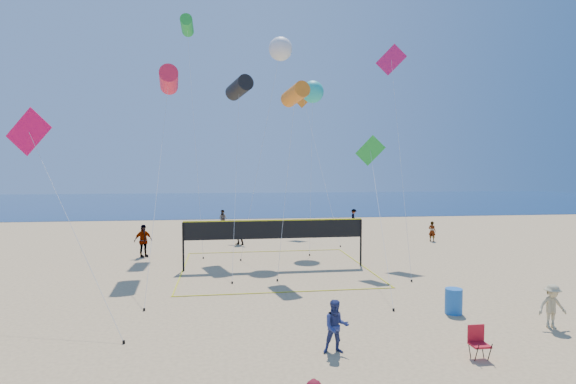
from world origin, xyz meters
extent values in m
cube|color=navy|center=(0.00, 62.00, 0.01)|extent=(140.00, 50.00, 0.03)
imported|color=navy|center=(0.91, 2.68, 0.76)|extent=(0.77, 0.62, 1.52)
imported|color=tan|center=(8.41, 3.71, 0.73)|extent=(0.96, 0.58, 1.46)
imported|color=gray|center=(-7.24, 17.70, 0.97)|extent=(1.19, 1.06, 1.93)
imported|color=gray|center=(-1.47, 21.28, 0.86)|extent=(1.51, 1.44, 1.71)
imported|color=gray|center=(12.36, 21.07, 0.72)|extent=(0.61, 0.62, 1.44)
imported|color=gray|center=(-2.78, 30.34, 0.80)|extent=(0.92, 0.81, 1.60)
imported|color=gray|center=(9.24, 30.77, 0.75)|extent=(0.85, 1.09, 1.49)
cube|color=red|center=(4.73, 1.76, 0.40)|extent=(0.49, 0.45, 0.05)
cube|color=red|center=(4.73, 1.95, 0.66)|extent=(0.48, 0.05, 0.48)
cylinder|color=black|center=(4.54, 1.58, 0.22)|extent=(0.03, 0.25, 0.63)
cylinder|color=black|center=(4.53, 1.93, 0.22)|extent=(0.03, 0.25, 0.63)
cylinder|color=black|center=(4.93, 1.59, 0.22)|extent=(0.03, 0.25, 0.63)
cylinder|color=black|center=(4.92, 1.94, 0.22)|extent=(0.03, 0.25, 0.63)
cylinder|color=blue|center=(5.94, 5.54, 0.46)|extent=(0.61, 0.61, 0.91)
cylinder|color=black|center=(-4.48, 13.66, 1.25)|extent=(0.10, 0.10, 2.51)
cylinder|color=black|center=(4.91, 13.81, 1.25)|extent=(0.10, 0.10, 2.51)
cube|color=black|center=(0.21, 13.73, 2.04)|extent=(9.39, 0.18, 0.94)
cube|color=yellow|center=(0.21, 13.73, 2.54)|extent=(9.39, 0.19, 0.06)
cube|color=yellow|center=(0.29, 9.04, 0.01)|extent=(9.60, 0.21, 0.02)
cube|color=yellow|center=(0.14, 18.43, 0.01)|extent=(9.60, 0.21, 0.02)
cylinder|color=#F31F3E|center=(-5.39, 15.97, 10.12)|extent=(1.29, 2.50, 1.31)
cylinder|color=silver|center=(-5.32, 11.61, 5.09)|extent=(0.16, 8.74, 10.08)
cylinder|color=black|center=(-5.24, 7.24, 0.05)|extent=(0.08, 0.08, 0.10)
cylinder|color=black|center=(-1.50, 18.76, 10.27)|extent=(1.77, 2.61, 1.32)
cylinder|color=silver|center=(-1.76, 14.77, 5.16)|extent=(0.53, 7.99, 10.23)
cylinder|color=black|center=(-2.01, 10.78, 0.05)|extent=(0.08, 0.08, 0.10)
cylinder|color=orange|center=(1.33, 13.90, 9.13)|extent=(1.36, 2.20, 1.12)
cylinder|color=silver|center=(0.70, 12.43, 4.59)|extent=(1.27, 2.96, 9.09)
cylinder|color=black|center=(0.08, 10.96, 0.05)|extent=(0.08, 0.08, 0.10)
cube|color=#EF0A54|center=(-9.90, 9.25, 6.69)|extent=(1.89, 0.41, 1.90)
cylinder|color=silver|center=(-7.58, 6.68, 3.37)|extent=(4.66, 5.14, 6.65)
cylinder|color=black|center=(-5.25, 4.12, 0.05)|extent=(0.08, 0.08, 0.10)
cube|color=green|center=(5.24, 13.34, 6.19)|extent=(1.38, 0.91, 1.62)
cylinder|color=silver|center=(4.56, 9.70, 3.12)|extent=(1.37, 7.29, 6.15)
cylinder|color=black|center=(3.88, 6.06, 0.05)|extent=(0.08, 0.08, 0.10)
cube|color=#BA165E|center=(7.97, 17.87, 12.06)|extent=(1.82, 0.69, 1.91)
cylinder|color=silver|center=(7.11, 13.97, 6.05)|extent=(1.75, 7.82, 12.02)
cylinder|color=black|center=(6.24, 10.07, 0.05)|extent=(0.08, 0.08, 0.10)
sphere|color=white|center=(1.15, 19.29, 12.87)|extent=(1.70, 1.70, 1.50)
cylinder|color=silver|center=(-0.18, 17.57, 6.46)|extent=(2.68, 3.46, 12.83)
cylinder|color=black|center=(-1.52, 15.86, 0.05)|extent=(0.08, 0.08, 0.10)
sphere|color=#24BCB1|center=(3.41, 20.24, 10.37)|extent=(1.68, 1.68, 1.48)
cylinder|color=silver|center=(3.02, 18.52, 5.21)|extent=(0.80, 3.44, 10.32)
cylinder|color=black|center=(2.63, 16.81, 0.05)|extent=(0.08, 0.08, 0.10)
cylinder|color=green|center=(-5.03, 23.03, 15.27)|extent=(0.90, 2.05, 1.11)
cylinder|color=silver|center=(-4.35, 19.88, 7.66)|extent=(1.37, 6.31, 15.22)
cylinder|color=black|center=(-3.67, 16.74, 0.05)|extent=(0.08, 0.08, 0.10)
cube|color=orange|center=(4.06, 28.04, 11.10)|extent=(1.54, 0.28, 1.53)
cylinder|color=silver|center=(4.63, 23.80, 5.58)|extent=(1.16, 8.48, 11.06)
cylinder|color=black|center=(5.20, 19.56, 0.05)|extent=(0.08, 0.08, 0.10)
camera|label=1|loc=(-2.02, -9.58, 5.25)|focal=28.00mm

